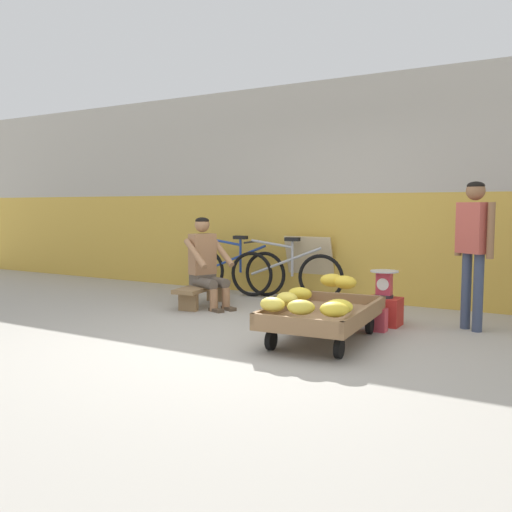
# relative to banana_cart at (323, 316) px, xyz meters

# --- Properties ---
(ground_plane) EXTENTS (80.00, 80.00, 0.00)m
(ground_plane) POSITION_rel_banana_cart_xyz_m (-0.60, -0.41, -0.24)
(ground_plane) COLOR #A39E93
(back_wall) EXTENTS (16.00, 0.30, 2.99)m
(back_wall) POSITION_rel_banana_cart_xyz_m (-0.60, 2.45, 1.25)
(back_wall) COLOR gold
(back_wall) RESTS_ON ground
(banana_cart) EXTENTS (0.94, 1.50, 0.36)m
(banana_cart) POSITION_rel_banana_cart_xyz_m (0.00, 0.00, 0.00)
(banana_cart) COLOR #8E6B47
(banana_cart) RESTS_ON ground
(banana_pile) EXTENTS (0.87, 1.04, 0.26)m
(banana_pile) POSITION_rel_banana_cart_xyz_m (0.01, -0.24, 0.22)
(banana_pile) COLOR yellow
(banana_pile) RESTS_ON banana_cart
(low_bench) EXTENTS (0.46, 1.13, 0.27)m
(low_bench) POSITION_rel_banana_cart_xyz_m (-2.10, 0.97, -0.04)
(low_bench) COLOR olive
(low_bench) RESTS_ON ground
(vendor_seated) EXTENTS (0.74, 0.62, 1.14)m
(vendor_seated) POSITION_rel_banana_cart_xyz_m (-2.02, 0.94, 0.33)
(vendor_seated) COLOR #9E704C
(vendor_seated) RESTS_ON ground
(plastic_crate) EXTENTS (0.36, 0.28, 0.30)m
(plastic_crate) POSITION_rel_banana_cart_xyz_m (0.27, 1.00, -0.09)
(plastic_crate) COLOR red
(plastic_crate) RESTS_ON ground
(weighing_scale) EXTENTS (0.30, 0.30, 0.29)m
(weighing_scale) POSITION_rel_banana_cart_xyz_m (0.27, 1.00, 0.21)
(weighing_scale) COLOR #28282D
(weighing_scale) RESTS_ON plastic_crate
(bicycle_near_left) EXTENTS (1.66, 0.48, 0.86)m
(bicycle_near_left) POSITION_rel_banana_cart_xyz_m (-2.29, 2.02, 0.11)
(bicycle_near_left) COLOR black
(bicycle_near_left) RESTS_ON ground
(bicycle_far_left) EXTENTS (1.65, 0.48, 0.86)m
(bicycle_far_left) POSITION_rel_banana_cart_xyz_m (-1.43, 1.99, 0.11)
(bicycle_far_left) COLOR black
(bicycle_far_left) RESTS_ON ground
(sign_board) EXTENTS (0.70, 0.29, 0.87)m
(sign_board) POSITION_rel_banana_cart_xyz_m (-1.18, 2.28, 0.19)
(sign_board) COLOR #C6B289
(sign_board) RESTS_ON ground
(customer_adult) EXTENTS (0.42, 0.35, 1.53)m
(customer_adult) POSITION_rel_banana_cart_xyz_m (1.13, 1.22, 0.71)
(customer_adult) COLOR #38425B
(customer_adult) RESTS_ON ground
(shopping_bag) EXTENTS (0.18, 0.12, 0.24)m
(shopping_bag) POSITION_rel_banana_cart_xyz_m (0.31, 0.68, -0.12)
(shopping_bag) COLOR #D13D4C
(shopping_bag) RESTS_ON ground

